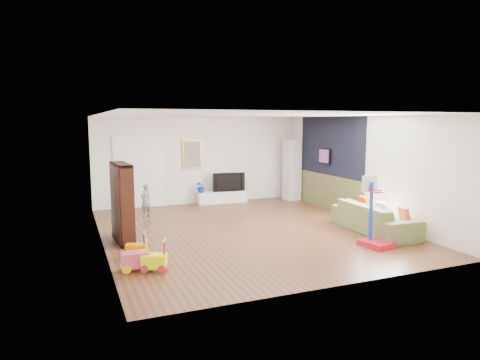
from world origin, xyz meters
name	(u,v)px	position (x,y,z in m)	size (l,w,h in m)	color
floor	(246,230)	(0.00, 0.00, 0.00)	(6.50, 7.50, 0.00)	brown
ceiling	(247,115)	(0.00, 0.00, 2.70)	(6.50, 7.50, 0.00)	white
wall_back	(200,160)	(0.00, 3.75, 1.35)	(6.50, 0.00, 2.70)	silver
wall_front	(343,201)	(0.00, -3.75, 1.35)	(6.50, 0.00, 2.70)	silver
wall_left	(100,181)	(-3.25, 0.00, 1.35)	(0.00, 7.50, 2.70)	white
wall_right	(361,168)	(3.25, 0.00, 1.35)	(0.00, 7.50, 2.70)	silver
navy_accent	(330,146)	(3.23, 1.40, 1.85)	(0.01, 3.20, 1.70)	black
olive_wainscot	(329,192)	(3.23, 1.40, 0.50)	(0.01, 3.20, 1.00)	brown
doorway	(139,173)	(-1.90, 3.71, 1.05)	(1.45, 0.06, 2.10)	white
painting_back	(192,154)	(-0.25, 3.71, 1.55)	(0.62, 0.06, 0.92)	gold
artwork_right	(324,156)	(3.17, 1.60, 1.55)	(0.04, 0.56, 0.46)	#7F3F8C
media_console	(222,197)	(0.64, 3.49, 0.18)	(1.58, 0.40, 0.37)	silver
tall_cabinet	(292,170)	(2.97, 3.17, 1.00)	(0.46, 0.46, 1.99)	silver
bookshelf	(122,203)	(-2.82, 0.12, 0.84)	(0.30, 1.15, 1.68)	black
sofa	(374,218)	(2.69, -1.28, 0.34)	(2.30, 0.90, 0.67)	#616B37
basketball_hoop	(378,212)	(1.96, -2.23, 0.73)	(0.50, 0.61, 1.46)	#B21323
ride_on_yellow	(154,255)	(-2.56, -1.99, 0.27)	(0.41, 0.26, 0.55)	#F4FF03
ride_on_orange	(136,245)	(-2.74, -1.14, 0.25)	(0.37, 0.23, 0.50)	#CE7B00
ride_on_pink	(135,253)	(-2.86, -1.84, 0.30)	(0.46, 0.28, 0.61)	#D04865
child	(146,201)	(-1.95, 2.34, 0.45)	(0.33, 0.22, 0.90)	slate
tv	(228,182)	(0.84, 3.48, 0.67)	(1.03, 0.14, 0.60)	black
vase_plant	(201,186)	(-0.04, 3.48, 0.57)	(0.37, 0.32, 0.41)	navy
pillow_left	(404,215)	(2.92, -1.96, 0.53)	(0.09, 0.34, 0.34)	#CC4C2F
pillow_center	(383,209)	(2.88, -1.32, 0.53)	(0.09, 0.35, 0.35)	silver
pillow_right	(365,204)	(2.95, -0.58, 0.53)	(0.09, 0.36, 0.36)	#AE2305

